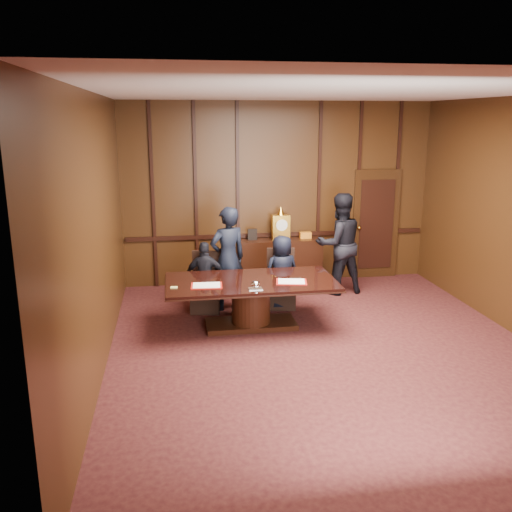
{
  "coord_description": "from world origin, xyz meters",
  "views": [
    {
      "loc": [
        -2.06,
        -6.78,
        3.18
      ],
      "look_at": [
        -0.76,
        1.46,
        1.05
      ],
      "focal_mm": 38.0,
      "sensor_mm": 36.0,
      "label": 1
    }
  ],
  "objects_px": {
    "sideboard": "(280,260)",
    "signatory_right": "(282,272)",
    "signatory_left": "(205,277)",
    "witness_left": "(228,259)",
    "witness_right": "(339,244)",
    "conference_table": "(251,296)"
  },
  "relations": [
    {
      "from": "witness_left",
      "to": "witness_right",
      "type": "height_order",
      "value": "witness_right"
    },
    {
      "from": "conference_table",
      "to": "signatory_right",
      "type": "height_order",
      "value": "signatory_right"
    },
    {
      "from": "sideboard",
      "to": "signatory_left",
      "type": "height_order",
      "value": "sideboard"
    },
    {
      "from": "signatory_left",
      "to": "witness_left",
      "type": "xyz_separation_m",
      "value": [
        0.39,
        0.1,
        0.28
      ]
    },
    {
      "from": "signatory_right",
      "to": "conference_table",
      "type": "bearing_deg",
      "value": 37.73
    },
    {
      "from": "sideboard",
      "to": "signatory_right",
      "type": "xyz_separation_m",
      "value": [
        -0.25,
        -1.36,
        0.15
      ]
    },
    {
      "from": "signatory_left",
      "to": "witness_right",
      "type": "distance_m",
      "value": 2.62
    },
    {
      "from": "conference_table",
      "to": "witness_left",
      "type": "distance_m",
      "value": 1.01
    },
    {
      "from": "signatory_right",
      "to": "witness_right",
      "type": "xyz_separation_m",
      "value": [
        1.21,
        0.66,
        0.3
      ]
    },
    {
      "from": "signatory_left",
      "to": "signatory_right",
      "type": "xyz_separation_m",
      "value": [
        1.3,
        0.0,
        0.03
      ]
    },
    {
      "from": "signatory_left",
      "to": "witness_left",
      "type": "relative_size",
      "value": 0.68
    },
    {
      "from": "signatory_right",
      "to": "witness_left",
      "type": "xyz_separation_m",
      "value": [
        -0.91,
        0.1,
        0.25
      ]
    },
    {
      "from": "signatory_right",
      "to": "witness_right",
      "type": "distance_m",
      "value": 1.41
    },
    {
      "from": "signatory_left",
      "to": "signatory_right",
      "type": "relative_size",
      "value": 0.95
    },
    {
      "from": "conference_table",
      "to": "witness_right",
      "type": "bearing_deg",
      "value": 38.18
    },
    {
      "from": "witness_right",
      "to": "signatory_right",
      "type": "bearing_deg",
      "value": 20.05
    },
    {
      "from": "signatory_right",
      "to": "witness_left",
      "type": "bearing_deg",
      "value": -19.44
    },
    {
      "from": "sideboard",
      "to": "witness_left",
      "type": "relative_size",
      "value": 0.91
    },
    {
      "from": "signatory_left",
      "to": "witness_left",
      "type": "distance_m",
      "value": 0.49
    },
    {
      "from": "signatory_right",
      "to": "witness_left",
      "type": "height_order",
      "value": "witness_left"
    },
    {
      "from": "sideboard",
      "to": "conference_table",
      "type": "distance_m",
      "value": 2.34
    },
    {
      "from": "sideboard",
      "to": "witness_right",
      "type": "xyz_separation_m",
      "value": [
        0.96,
        -0.7,
        0.45
      ]
    }
  ]
}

